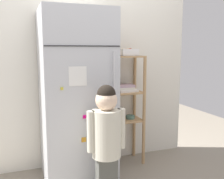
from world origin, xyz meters
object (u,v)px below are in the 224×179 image
(child_standing, at_px, (106,133))
(fruit_bin, at_px, (129,52))
(refrigerator, at_px, (77,97))
(pantry_shelf_unit, at_px, (125,100))

(child_standing, relative_size, fruit_bin, 5.31)
(refrigerator, relative_size, fruit_bin, 8.70)
(refrigerator, xyz_separation_m, child_standing, (0.13, -0.55, -0.22))
(child_standing, xyz_separation_m, pantry_shelf_unit, (0.47, 0.73, 0.12))
(refrigerator, height_order, fruit_bin, refrigerator)
(pantry_shelf_unit, height_order, fruit_bin, fruit_bin)
(child_standing, bearing_deg, refrigerator, 103.21)
(refrigerator, bearing_deg, pantry_shelf_unit, 16.76)
(refrigerator, bearing_deg, child_standing, -76.79)
(refrigerator, height_order, pantry_shelf_unit, refrigerator)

